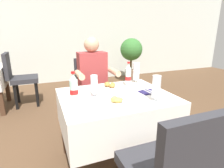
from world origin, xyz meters
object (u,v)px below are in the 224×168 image
main_dining_table (116,112)px  beer_glass_right (94,86)px  potted_plant_corner (131,54)px  plate_far_diner (111,86)px  chair_far_diner_seat (93,89)px  seated_diner_far (94,81)px  napkin_cutlery_set (149,92)px  background_chair_right (19,76)px  beer_glass_left (136,73)px  cola_bottle_secondary (128,76)px  plate_near_camera (117,102)px  beer_glass_middle (156,88)px  cola_bottle_primary (74,88)px

main_dining_table → beer_glass_right: 0.35m
potted_plant_corner → plate_far_diner: bearing=-121.6°
chair_far_diner_seat → seated_diner_far: seated_diner_far is taller
napkin_cutlery_set → background_chair_right: 2.49m
beer_glass_left → cola_bottle_secondary: bearing=-148.4°
beer_glass_right → potted_plant_corner: potted_plant_corner is taller
beer_glass_left → seated_diner_far: bearing=135.5°
cola_bottle_secondary → potted_plant_corner: size_ratio=0.23×
plate_near_camera → cola_bottle_secondary: bearing=53.5°
beer_glass_left → beer_glass_right: beer_glass_left is taller
plate_near_camera → background_chair_right: background_chair_right is taller
chair_far_diner_seat → cola_bottle_secondary: cola_bottle_secondary is taller
beer_glass_right → seated_diner_far: bearing=74.6°
main_dining_table → plate_near_camera: (-0.07, -0.20, 0.20)m
main_dining_table → plate_near_camera: bearing=-110.4°
chair_far_diner_seat → seated_diner_far: (-0.02, -0.11, 0.16)m
plate_far_diner → main_dining_table: bearing=-99.4°
beer_glass_middle → cola_bottle_primary: size_ratio=0.86×
plate_far_diner → cola_bottle_primary: cola_bottle_primary is taller
beer_glass_left → cola_bottle_primary: 0.84m
seated_diner_far → chair_far_diner_seat: bearing=81.5°
plate_near_camera → plate_far_diner: bearing=75.2°
plate_near_camera → seated_diner_far: bearing=86.3°
beer_glass_middle → cola_bottle_primary: bearing=158.5°
main_dining_table → napkin_cutlery_set: bearing=-8.3°
napkin_cutlery_set → plate_near_camera: bearing=-159.3°
main_dining_table → chair_far_diner_seat: 0.81m
main_dining_table → plate_far_diner: bearing=80.6°
beer_glass_left → cola_bottle_secondary: cola_bottle_secondary is taller
beer_glass_left → napkin_cutlery_set: (-0.05, -0.36, -0.11)m
beer_glass_left → background_chair_right: size_ratio=0.24×
main_dining_table → beer_glass_left: beer_glass_left is taller
seated_diner_far → background_chair_right: size_ratio=1.30×
seated_diner_far → cola_bottle_primary: 0.82m
beer_glass_left → beer_glass_middle: beer_glass_left is taller
beer_glass_middle → napkin_cutlery_set: (0.07, 0.22, -0.11)m
seated_diner_far → potted_plant_corner: bearing=51.6°
beer_glass_middle → main_dining_table: bearing=134.5°
plate_near_camera → beer_glass_middle: size_ratio=1.07×
cola_bottle_primary → napkin_cutlery_set: bearing=-3.2°
seated_diner_far → beer_glass_middle: 1.02m
plate_near_camera → plate_far_diner: size_ratio=0.97×
beer_glass_middle → plate_near_camera: bearing=169.2°
plate_near_camera → chair_far_diner_seat: bearing=85.8°
plate_far_diner → cola_bottle_secondary: bearing=-1.0°
plate_near_camera → cola_bottle_primary: cola_bottle_primary is taller
seated_diner_far → main_dining_table: bearing=-88.7°
main_dining_table → cola_bottle_secondary: size_ratio=3.85×
cola_bottle_primary → chair_far_diner_seat: bearing=64.4°
main_dining_table → seated_diner_far: 0.72m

